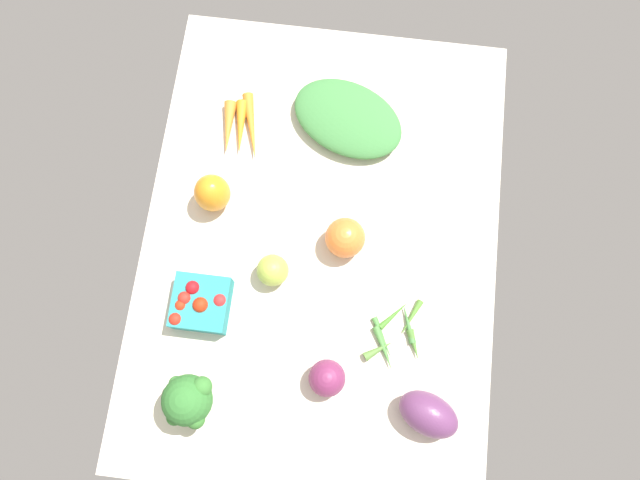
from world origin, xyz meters
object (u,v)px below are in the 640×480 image
at_px(broccoli_head, 188,400).
at_px(carrot_bunch, 240,128).
at_px(heirloom_tomato_green, 273,270).
at_px(bell_pepper_orange, 212,193).
at_px(heirloom_tomato_orange, 345,238).
at_px(okra_pile, 395,336).
at_px(red_onion_center, 327,378).
at_px(leafy_greens_clump, 348,118).
at_px(eggplant, 428,414).
at_px(berry_basket, 200,303).

xyz_separation_m(broccoli_head, carrot_bunch, (-0.59, -0.00, -0.06)).
xyz_separation_m(heirloom_tomato_green, bell_pepper_orange, (-0.15, -0.15, 0.01)).
relative_size(heirloom_tomato_orange, okra_pile, 0.54).
bearing_deg(okra_pile, broccoli_head, -65.61).
relative_size(heirloom_tomato_orange, red_onion_center, 1.15).
bearing_deg(heirloom_tomato_green, red_onion_center, 34.21).
bearing_deg(red_onion_center, heirloom_tomato_orange, 179.26).
xyz_separation_m(heirloom_tomato_orange, broccoli_head, (0.36, -0.26, 0.03)).
relative_size(broccoli_head, leafy_greens_clump, 0.48).
height_order(bell_pepper_orange, okra_pile, bell_pepper_orange).
relative_size(heirloom_tomato_orange, bell_pepper_orange, 0.88).
relative_size(eggplant, okra_pile, 0.78).
bearing_deg(red_onion_center, broccoli_head, -74.04).
distance_m(red_onion_center, carrot_bunch, 0.58).
distance_m(heirloom_tomato_orange, heirloom_tomato_green, 0.17).
bearing_deg(carrot_bunch, berry_basket, -2.53).
relative_size(berry_basket, okra_pile, 0.72).
xyz_separation_m(eggplant, heirloom_tomato_green, (-0.25, -0.34, -0.01)).
bearing_deg(berry_basket, carrot_bunch, 177.47).
relative_size(eggplant, red_onion_center, 1.65).
xyz_separation_m(heirloom_tomato_green, carrot_bunch, (-0.32, -0.12, -0.02)).
relative_size(broccoli_head, okra_pile, 0.77).
relative_size(eggplant, leafy_greens_clump, 0.48).
bearing_deg(berry_basket, leafy_greens_clump, 150.43).
xyz_separation_m(red_onion_center, bell_pepper_orange, (-0.35, -0.29, 0.01)).
height_order(broccoli_head, heirloom_tomato_green, broccoli_head).
bearing_deg(bell_pepper_orange, red_onion_center, 39.35).
relative_size(eggplant, broccoli_head, 1.00).
bearing_deg(heirloom_tomato_green, carrot_bunch, -159.26).
bearing_deg(heirloom_tomato_green, broccoli_head, -23.49).
bearing_deg(okra_pile, red_onion_center, -51.78).
bearing_deg(bell_pepper_orange, heirloom_tomato_orange, 77.99).
bearing_deg(heirloom_tomato_orange, berry_basket, -58.62).
xyz_separation_m(red_onion_center, leafy_greens_clump, (-0.57, -0.02, -0.01)).
distance_m(broccoli_head, carrot_bunch, 0.60).
distance_m(eggplant, bell_pepper_orange, 0.63).
distance_m(carrot_bunch, berry_basket, 0.40).
height_order(heirloom_tomato_orange, carrot_bunch, heirloom_tomato_orange).
relative_size(heirloom_tomato_green, leafy_greens_clump, 0.26).
xyz_separation_m(heirloom_tomato_orange, leafy_greens_clump, (-0.28, -0.02, -0.02)).
bearing_deg(okra_pile, eggplant, 27.16).
xyz_separation_m(leafy_greens_clump, okra_pile, (0.47, 0.15, -0.02)).
bearing_deg(heirloom_tomato_green, eggplant, 54.16).
xyz_separation_m(bell_pepper_orange, carrot_bunch, (-0.17, 0.03, -0.03)).
height_order(heirloom_tomato_green, carrot_bunch, heirloom_tomato_green).
bearing_deg(carrot_bunch, heirloom_tomato_orange, 48.33).
distance_m(broccoli_head, leafy_greens_clump, 0.68).
distance_m(broccoli_head, berry_basket, 0.20).
bearing_deg(bell_pepper_orange, broccoli_head, 3.90).
distance_m(heirloom_tomato_orange, broccoli_head, 0.45).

